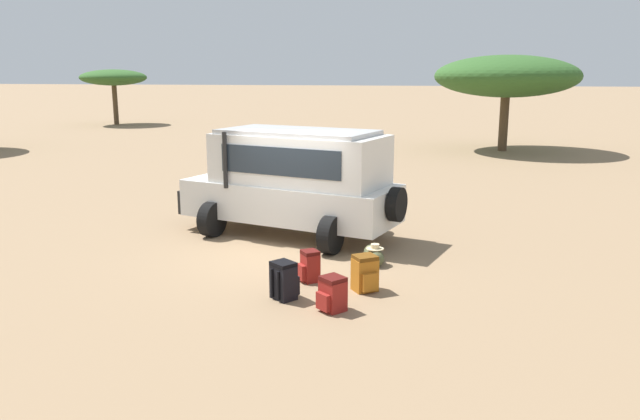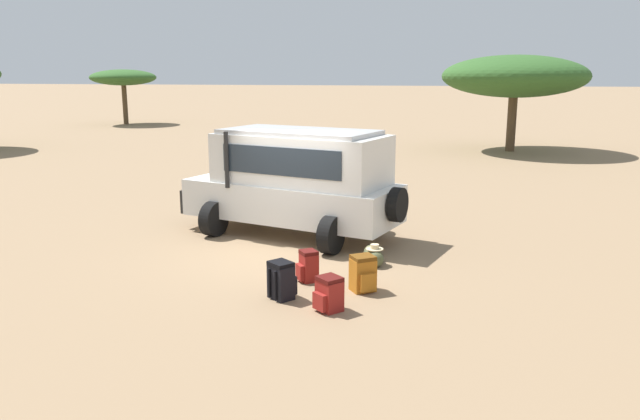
% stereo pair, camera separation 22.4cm
% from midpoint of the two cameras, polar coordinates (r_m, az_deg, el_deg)
% --- Properties ---
extents(ground_plane, '(320.00, 320.00, 0.00)m').
position_cam_midpoint_polar(ground_plane, '(13.19, -2.70, -3.79)').
color(ground_plane, '#8C7051').
extents(safari_vehicle, '(5.47, 3.55, 2.44)m').
position_cam_midpoint_polar(safari_vehicle, '(14.21, -1.76, 2.76)').
color(safari_vehicle, silver).
rests_on(safari_vehicle, ground_plane).
extents(backpack_beside_front_wheel, '(0.44, 0.43, 0.57)m').
position_cam_midpoint_polar(backpack_beside_front_wheel, '(11.26, -0.53, -5.18)').
color(backpack_beside_front_wheel, maroon).
rests_on(backpack_beside_front_wheel, ground_plane).
extents(backpack_cluster_center, '(0.50, 0.51, 0.56)m').
position_cam_midpoint_polar(backpack_cluster_center, '(9.93, 1.47, -7.70)').
color(backpack_cluster_center, maroon).
rests_on(backpack_cluster_center, ground_plane).
extents(backpack_near_rear_wheel, '(0.51, 0.52, 0.63)m').
position_cam_midpoint_polar(backpack_near_rear_wheel, '(10.80, 4.56, -5.84)').
color(backpack_near_rear_wheel, '#B26619').
rests_on(backpack_near_rear_wheel, ground_plane).
extents(backpack_outermost, '(0.51, 0.51, 0.64)m').
position_cam_midpoint_polar(backpack_outermost, '(10.43, -2.91, -6.46)').
color(backpack_outermost, black).
rests_on(backpack_outermost, ground_plane).
extents(duffel_bag_low_black_case, '(0.46, 0.75, 0.42)m').
position_cam_midpoint_polar(duffel_bag_low_black_case, '(12.37, 5.44, -4.15)').
color(duffel_bag_low_black_case, '#4C5133').
rests_on(duffel_bag_low_black_case, ground_plane).
extents(acacia_tree_left_mid, '(4.54, 4.77, 3.86)m').
position_cam_midpoint_polar(acacia_tree_left_mid, '(47.20, -17.42, 11.46)').
color(acacia_tree_left_mid, brown).
rests_on(acacia_tree_left_mid, ground_plane).
extents(acacia_tree_centre_back, '(6.68, 6.44, 4.47)m').
position_cam_midpoint_polar(acacia_tree_centre_back, '(30.99, 17.57, 11.56)').
color(acacia_tree_centre_back, brown).
rests_on(acacia_tree_centre_back, ground_plane).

